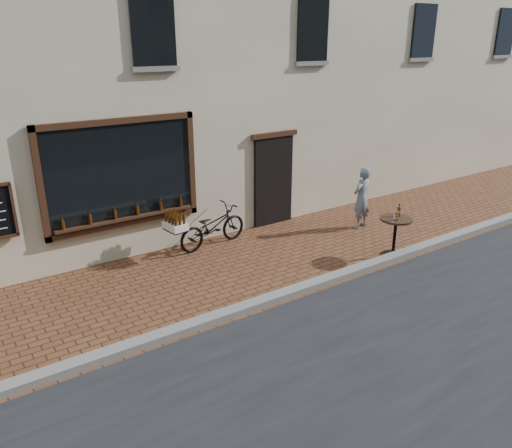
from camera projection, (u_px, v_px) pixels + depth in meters
ground at (300, 299)px, 9.02m from camera, size 90.00×90.00×0.00m
kerb at (293, 291)px, 9.15m from camera, size 90.00×0.25×0.12m
shop_building at (141, 13)px, 12.30m from camera, size 28.00×6.20×10.00m
cargo_bicycle at (211, 226)px, 11.14m from camera, size 2.08×0.84×0.98m
bistro_table at (395, 229)px, 10.57m from camera, size 0.67×0.67×1.16m
pedestrian at (362, 198)px, 12.17m from camera, size 0.62×0.47×1.52m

